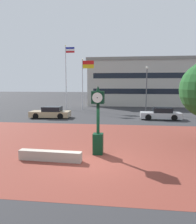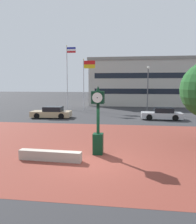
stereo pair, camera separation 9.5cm
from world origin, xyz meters
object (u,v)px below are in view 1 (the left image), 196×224
object	(u,v)px
flagpole_primary	(67,73)
flagpole_secondary	(84,79)
car_street_near	(161,114)
car_street_mid	(51,113)
street_lamp_post	(147,84)
civic_building	(146,82)
street_clock	(98,121)

from	to	relation	value
flagpole_primary	flagpole_secondary	size ratio (longest dim) A/B	1.26
car_street_near	car_street_mid	bearing A→B (deg)	93.32
flagpole_secondary	street_lamp_post	xyz separation A→B (m)	(8.94, -2.14, -0.84)
car_street_near	car_street_mid	size ratio (longest dim) A/B	0.96
car_street_near	civic_building	xyz separation A→B (m)	(0.17, 20.76, 3.65)
car_street_mid	flagpole_secondary	xyz separation A→B (m)	(2.32, 8.49, 4.08)
car_street_near	street_lamp_post	size ratio (longest dim) A/B	0.70
car_street_near	civic_building	bearing A→B (deg)	1.11
car_street_near	car_street_mid	xyz separation A→B (m)	(-12.31, -0.37, 0.00)
street_clock	car_street_mid	xyz separation A→B (m)	(-6.98, 12.45, -1.24)
car_street_mid	flagpole_primary	size ratio (longest dim) A/B	0.48
flagpole_primary	flagpole_secondary	distance (m)	2.78
street_clock	street_lamp_post	bearing A→B (deg)	76.61
car_street_mid	flagpole_secondary	world-z (taller)	flagpole_secondary
civic_building	car_street_mid	bearing A→B (deg)	-120.59
car_street_near	street_lamp_post	xyz separation A→B (m)	(-1.05, 5.97, 3.24)
car_street_mid	civic_building	xyz separation A→B (m)	(12.49, 21.13, 3.65)
car_street_near	car_street_mid	distance (m)	12.32
street_lamp_post	flagpole_primary	bearing A→B (deg)	169.55
street_lamp_post	flagpole_secondary	bearing A→B (deg)	166.53
car_street_near	flagpole_secondary	world-z (taller)	flagpole_secondary
car_street_near	street_lamp_post	world-z (taller)	street_lamp_post
civic_building	car_street_near	bearing A→B (deg)	-90.48
flagpole_secondary	street_lamp_post	size ratio (longest dim) A/B	1.22
street_clock	civic_building	bearing A→B (deg)	80.15
car_street_mid	flagpole_primary	world-z (taller)	flagpole_primary
civic_building	street_lamp_post	world-z (taller)	civic_building
flagpole_secondary	car_street_mid	bearing A→B (deg)	-105.31
flagpole_primary	flagpole_secondary	world-z (taller)	flagpole_primary
car_street_mid	flagpole_primary	distance (m)	9.79
civic_building	flagpole_primary	bearing A→B (deg)	-135.43
car_street_mid	street_clock	bearing A→B (deg)	-153.31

